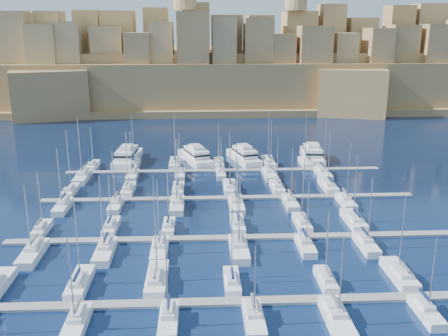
{
  "coord_description": "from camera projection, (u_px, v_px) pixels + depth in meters",
  "views": [
    {
      "loc": [
        -6.51,
        -96.33,
        37.87
      ],
      "look_at": [
        -1.37,
        6.0,
        8.38
      ],
      "focal_mm": 40.0,
      "sensor_mm": 36.0,
      "label": 1
    }
  ],
  "objects": [
    {
      "name": "sailboat_1",
      "position": [
        80.0,
        283.0,
        74.53
      ],
      "size": [
        2.8,
        9.32,
        13.46
      ],
      "color": "white",
      "rests_on": "ground"
    },
    {
      "name": "sailboat_14",
      "position": [
        169.0,
        227.0,
        95.36
      ],
      "size": [
        2.23,
        7.45,
        11.65
      ],
      "color": "white",
      "rests_on": "ground"
    },
    {
      "name": "sailboat_20",
      "position": [
        160.0,
        249.0,
        85.55
      ],
      "size": [
        2.79,
        9.3,
        13.86
      ],
      "color": "white",
      "rests_on": "ground"
    },
    {
      "name": "sailboat_32",
      "position": [
        177.0,
        205.0,
        106.55
      ],
      "size": [
        2.92,
        9.74,
        15.62
      ],
      "color": "white",
      "rests_on": "ground"
    },
    {
      "name": "sailboat_13",
      "position": [
        111.0,
        227.0,
        95.23
      ],
      "size": [
        2.49,
        8.3,
        11.1
      ],
      "color": "white",
      "rests_on": "ground"
    },
    {
      "name": "pontoon_near",
      "position": [
        248.0,
        301.0,
        70.55
      ],
      "size": [
        84.0,
        2.0,
        0.4
      ],
      "primitive_type": "cube",
      "color": "slate",
      "rests_on": "ground"
    },
    {
      "name": "sailboat_34",
      "position": [
        290.0,
        203.0,
        108.17
      ],
      "size": [
        2.65,
        8.83,
        13.31
      ],
      "color": "white",
      "rests_on": "ground"
    },
    {
      "name": "sailboat_27",
      "position": [
        230.0,
        187.0,
        118.17
      ],
      "size": [
        2.92,
        9.74,
        14.21
      ],
      "color": "white",
      "rests_on": "ground"
    },
    {
      "name": "sailboat_41",
      "position": [
        305.0,
        162.0,
        139.83
      ],
      "size": [
        2.58,
        8.59,
        14.87
      ],
      "color": "white",
      "rests_on": "ground"
    },
    {
      "name": "ground",
      "position": [
        232.0,
        215.0,
        103.24
      ],
      "size": [
        600.0,
        600.0,
        0.0
      ],
      "primitive_type": "plane",
      "color": "black",
      "rests_on": "ground"
    },
    {
      "name": "motor_yacht_a",
      "position": [
        127.0,
        156.0,
        142.21
      ],
      "size": [
        6.84,
        19.0,
        5.25
      ],
      "color": "white",
      "rests_on": "ground"
    },
    {
      "name": "motor_yacht_d",
      "position": [
        312.0,
        154.0,
        144.49
      ],
      "size": [
        7.27,
        18.51,
        5.25
      ],
      "color": "white",
      "rests_on": "ground"
    },
    {
      "name": "sailboat_9",
      "position": [
        254.0,
        319.0,
        65.44
      ],
      "size": [
        2.58,
        8.61,
        11.67
      ],
      "color": "white",
      "rests_on": "ground"
    },
    {
      "name": "motor_yacht_b",
      "position": [
        196.0,
        156.0,
        142.66
      ],
      "size": [
        10.68,
        18.33,
        5.25
      ],
      "color": "white",
      "rests_on": "ground"
    },
    {
      "name": "sailboat_5",
      "position": [
        400.0,
        274.0,
        77.07
      ],
      "size": [
        2.91,
        9.71,
        13.67
      ],
      "color": "white",
      "rests_on": "ground"
    },
    {
      "name": "sailboat_46",
      "position": [
        270.0,
        174.0,
        128.52
      ],
      "size": [
        3.08,
        10.28,
        15.47
      ],
      "color": "white",
      "rests_on": "ground"
    },
    {
      "name": "pontoon_mid_far",
      "position": [
        229.0,
        198.0,
        112.78
      ],
      "size": [
        84.0,
        2.0,
        0.4
      ],
      "primitive_type": "cube",
      "color": "slate",
      "rests_on": "ground"
    },
    {
      "name": "sailboat_29",
      "position": [
        328.0,
        186.0,
        119.38
      ],
      "size": [
        2.96,
        9.88,
        13.98
      ],
      "color": "white",
      "rests_on": "ground"
    },
    {
      "name": "sailboat_38",
      "position": [
        175.0,
        163.0,
        138.79
      ],
      "size": [
        3.04,
        10.12,
        14.82
      ],
      "color": "white",
      "rests_on": "ground"
    },
    {
      "name": "sailboat_43",
      "position": [
        132.0,
        175.0,
        127.6
      ],
      "size": [
        2.6,
        8.65,
        12.62
      ],
      "color": "white",
      "rests_on": "ground"
    },
    {
      "name": "sailboat_8",
      "position": [
        169.0,
        320.0,
        65.1
      ],
      "size": [
        2.46,
        8.19,
        11.6
      ],
      "color": "white",
      "rests_on": "ground"
    },
    {
      "name": "sailboat_22",
      "position": [
        305.0,
        245.0,
        87.24
      ],
      "size": [
        2.5,
        8.33,
        12.81
      ],
      "color": "white",
      "rests_on": "ground"
    },
    {
      "name": "sailboat_28",
      "position": [
        277.0,
        187.0,
        118.39
      ],
      "size": [
        2.71,
        9.04,
        13.2
      ],
      "color": "white",
      "rests_on": "ground"
    },
    {
      "name": "sailboat_25",
      "position": [
        128.0,
        190.0,
        116.66
      ],
      "size": [
        2.69,
        8.95,
        14.72
      ],
      "color": "white",
      "rests_on": "ground"
    },
    {
      "name": "pontoon_far",
      "position": [
        224.0,
        170.0,
        133.9
      ],
      "size": [
        84.0,
        2.0,
        0.4
      ],
      "primitive_type": "cube",
      "color": "slate",
      "rests_on": "ground"
    },
    {
      "name": "sailboat_40",
      "position": [
        268.0,
        162.0,
        140.18
      ],
      "size": [
        3.11,
        10.38,
        15.65
      ],
      "color": "white",
      "rests_on": "ground"
    },
    {
      "name": "sailboat_7",
      "position": [
        76.0,
        324.0,
        64.27
      ],
      "size": [
        2.61,
        8.71,
        13.17
      ],
      "color": "white",
      "rests_on": "ground"
    },
    {
      "name": "sailboat_3",
      "position": [
        232.0,
        281.0,
        74.93
      ],
      "size": [
        2.35,
        7.82,
        12.59
      ],
      "color": "white",
      "rests_on": "ground"
    },
    {
      "name": "sailboat_30",
      "position": [
        63.0,
        206.0,
        105.81
      ],
      "size": [
        2.66,
        8.85,
        13.85
      ],
      "color": "white",
      "rests_on": "ground"
    },
    {
      "name": "sailboat_19",
      "position": [
        105.0,
        251.0,
        84.9
      ],
      "size": [
        2.92,
        9.73,
        14.76
      ],
      "color": "white",
      "rests_on": "ground"
    },
    {
      "name": "sailboat_21",
      "position": [
        239.0,
        249.0,
        85.78
      ],
      "size": [
        3.06,
        10.2,
        13.99
      ],
      "color": "white",
      "rests_on": "ground"
    },
    {
      "name": "sailboat_11",
      "position": [
        426.0,
        312.0,
        67.07
      ],
      "size": [
        2.26,
        7.55,
        11.98
      ],
      "color": "white",
      "rests_on": "ground"
    },
    {
      "name": "sailboat_37",
      "position": [
        134.0,
        164.0,
        137.91
      ],
      "size": [
        2.82,
        9.4,
        14.76
      ],
      "color": "white",
      "rests_on": "ground"
    },
    {
      "name": "sailboat_42",
      "position": [
        83.0,
        177.0,
        126.23
      ],
      "size": [
        3.08,
        10.26,
        16.77
      ],
      "color": "white",
      "rests_on": "ground"
    },
    {
      "name": "sailboat_44",
      "position": [
        180.0,
        175.0,
        128.37
      ],
      "size": [
        2.48,
        8.26,
        12.14
      ],
      "color": "white",
      "rests_on": "ground"
    },
    {
      "name": "sailboat_36",
      "position": [
        93.0,
        165.0,
        136.81
      ],
      "size": [
        2.46,
        8.2,
        11.65
      ],
      "color": "white",
      "rests_on": "ground"
    },
    {
      "name": "sailboat_17",
      "position": [
        354.0,
        220.0,
        98.29
      ],
      "size": [
        3.0,
        9.99,
        14.44
      ],
      "color": "white",
      "rests_on": "ground"
    },
    {
      "name": "sailboat_10",
      "position": [
        337.0,
        319.0,
        65.44
      ],
      "size": [
        2.91,
        9.71,
        12.7
      ],
      "color": "white",
      "rests_on": "ground"
    },
    {
      "name": "sailboat_2",
      "position": [
        157.0,
        279.0,
        75.52
      ],
      "size": [
        3.08,
        10.26,
        17.14
      ],
      "color": "white",
      "rests_on": "ground"
    },
    {
      "name": "sailboat_47",
      "position": [
        323.0,
        173.0,
        129.4
      ],
      "size": [
        2.95,
        9.85,
        15.17
      ],
      "color": "white",
      "rests_on": "ground"
    },
    {
      "name": "sailboat_4",
      "position": [
        326.0,
        280.0,
        75.46
      ],
      "size": [
        2.24,
        7.48,
        12.02
      ],
      "color": "white",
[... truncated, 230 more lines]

